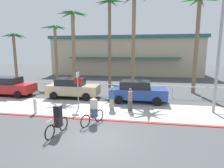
{
  "coord_description": "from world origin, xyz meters",
  "views": [
    {
      "loc": [
        2.25,
        -8.1,
        3.97
      ],
      "look_at": [
        -0.12,
        6.0,
        1.5
      ],
      "focal_mm": 30.24,
      "sensor_mm": 36.0,
      "label": 1
    }
  ],
  "objects": [
    {
      "name": "cyclist_red_1",
      "position": [
        -1.77,
        0.01,
        0.69
      ],
      "size": [
        0.4,
        1.8,
        1.5
      ],
      "color": "black",
      "rests_on": "ground"
    },
    {
      "name": "pedestrian_0",
      "position": [
        0.16,
        4.29,
        0.75
      ],
      "size": [
        0.42,
        0.34,
        1.63
      ],
      "color": "gray",
      "rests_on": "ground"
    },
    {
      "name": "sidewalk_strip",
      "position": [
        0.0,
        4.2,
        0.01
      ],
      "size": [
        44.0,
        4.0,
        0.02
      ],
      "primitive_type": "cube",
      "color": "#ADAAA0",
      "rests_on": "ground"
    },
    {
      "name": "car_blue_2",
      "position": [
        1.82,
        6.58,
        0.87
      ],
      "size": [
        4.4,
        2.02,
        1.69
      ],
      "color": "#284793",
      "rests_on": "ground"
    },
    {
      "name": "palm_tree_0",
      "position": [
        -14.13,
        14.04,
        4.93
      ],
      "size": [
        2.93,
        3.42,
        6.32
      ],
      "color": "#846B4C",
      "rests_on": "ground"
    },
    {
      "name": "ground_plane",
      "position": [
        0.0,
        10.0,
        0.0
      ],
      "size": [
        80.0,
        80.0,
        0.0
      ],
      "primitive_type": "plane",
      "color": "#424447"
    },
    {
      "name": "building_backdrop",
      "position": [
        -0.94,
        27.32,
        3.27
      ],
      "size": [
        25.25,
        12.07,
        6.51
      ],
      "color": "#BCAD8E",
      "rests_on": "ground"
    },
    {
      "name": "bollard_1",
      "position": [
        -4.58,
        2.64,
        0.52
      ],
      "size": [
        0.2,
        0.2,
        1.0
      ],
      "color": "white",
      "rests_on": "ground"
    },
    {
      "name": "rail_fence",
      "position": [
        -0.0,
        8.5,
        0.84
      ],
      "size": [
        19.14,
        0.08,
        1.04
      ],
      "color": "white",
      "rests_on": "ground"
    },
    {
      "name": "pedestrian_1",
      "position": [
        1.43,
        4.2,
        0.71
      ],
      "size": [
        0.33,
        0.41,
        1.56
      ],
      "color": "#4C4C51",
      "rests_on": "ground"
    },
    {
      "name": "stop_sign_bike_lane",
      "position": [
        -2.21,
        4.2,
        1.68
      ],
      "size": [
        0.52,
        0.56,
        2.56
      ],
      "color": "gray",
      "rests_on": "ground"
    },
    {
      "name": "palm_tree_4",
      "position": [
        1.16,
        10.44,
        6.88
      ],
      "size": [
        3.36,
        3.33,
        9.25
      ],
      "color": "#846B4C",
      "rests_on": "ground"
    },
    {
      "name": "car_red_0",
      "position": [
        -9.72,
        6.89,
        0.87
      ],
      "size": [
        4.4,
        2.02,
        1.69
      ],
      "color": "red",
      "rests_on": "ground"
    },
    {
      "name": "palm_tree_5",
      "position": [
        7.06,
        10.84,
        6.29
      ],
      "size": [
        3.46,
        2.99,
        8.84
      ],
      "color": "#756047",
      "rests_on": "ground"
    },
    {
      "name": "palm_tree_3",
      "position": [
        -1.75,
        13.93,
        7.12
      ],
      "size": [
        3.52,
        3.4,
        9.81
      ],
      "color": "#756047",
      "rests_on": "ground"
    },
    {
      "name": "cyclist_yellow_0",
      "position": [
        -0.42,
        1.57,
        0.69
      ],
      "size": [
        0.9,
        1.64,
        1.5
      ],
      "color": "black",
      "rests_on": "ground"
    },
    {
      "name": "car_tan_1",
      "position": [
        -3.73,
        7.08,
        0.87
      ],
      "size": [
        4.4,
        2.02,
        1.69
      ],
      "color": "tan",
      "rests_on": "ground"
    },
    {
      "name": "curb_paint",
      "position": [
        0.0,
        2.2,
        0.01
      ],
      "size": [
        44.0,
        0.24,
        0.03
      ],
      "primitive_type": "cube",
      "color": "maroon",
      "rests_on": "ground"
    },
    {
      "name": "palm_tree_2",
      "position": [
        -4.71,
        10.15,
        5.89
      ],
      "size": [
        3.33,
        3.7,
        7.92
      ],
      "color": "#846B4C",
      "rests_on": "ground"
    },
    {
      "name": "streetlight_curb",
      "position": [
        6.84,
        4.48,
        4.28
      ],
      "size": [
        0.24,
        2.54,
        7.5
      ],
      "color": "#9EA0A5",
      "rests_on": "ground"
    },
    {
      "name": "palm_tree_1",
      "position": [
        -8.42,
        13.82,
        5.36
      ],
      "size": [
        3.37,
        3.31,
        7.16
      ],
      "color": "#846B4C",
      "rests_on": "ground"
    }
  ]
}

